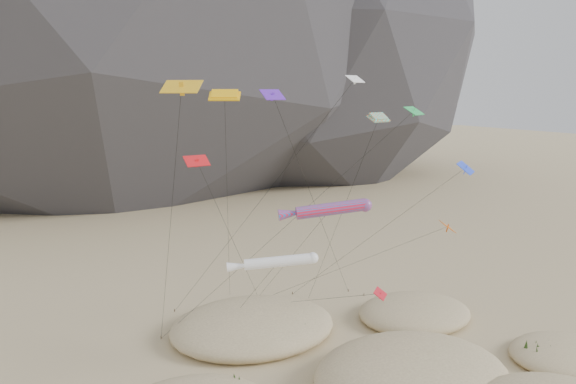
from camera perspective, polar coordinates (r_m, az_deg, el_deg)
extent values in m
ellipsoid|color=black|center=(158.85, 2.06, 15.86)|extent=(130.55, 126.41, 100.00)
ellipsoid|color=#CCB789|center=(46.23, 12.45, -17.83)|extent=(15.70, 13.34, 4.25)
ellipsoid|color=#CCB789|center=(55.00, 26.19, -14.56)|extent=(9.60, 8.16, 1.89)
ellipsoid|color=#CCB789|center=(54.32, -3.59, -13.42)|extent=(15.75, 13.39, 3.30)
ellipsoid|color=#CCB789|center=(58.84, 12.74, -11.89)|extent=(11.66, 9.91, 2.68)
ellipsoid|color=black|center=(45.21, 10.36, -18.23)|extent=(3.91, 3.35, 1.17)
ellipsoid|color=black|center=(48.16, 13.20, -16.60)|extent=(2.37, 2.03, 0.71)
ellipsoid|color=black|center=(54.27, 23.91, -14.51)|extent=(2.57, 2.20, 0.77)
ellipsoid|color=black|center=(52.85, -1.62, -13.80)|extent=(2.84, 2.43, 0.85)
ellipsoid|color=black|center=(52.68, 0.89, -13.99)|extent=(2.34, 2.00, 0.70)
ellipsoid|color=black|center=(59.32, 10.73, -11.53)|extent=(2.09, 1.79, 0.63)
ellipsoid|color=black|center=(57.40, 11.65, -12.43)|extent=(2.11, 1.80, 0.63)
cylinder|color=#3F2D1E|center=(55.96, -4.04, -13.35)|extent=(0.08, 0.08, 0.30)
cylinder|color=#3F2D1E|center=(62.27, -2.89, -10.82)|extent=(0.08, 0.08, 0.30)
cylinder|color=#3F2D1E|center=(61.02, -2.56, -11.27)|extent=(0.08, 0.08, 0.30)
cylinder|color=#3F2D1E|center=(63.93, 0.45, -10.23)|extent=(0.08, 0.08, 0.30)
cylinder|color=#3F2D1E|center=(65.05, 6.14, -9.93)|extent=(0.08, 0.08, 0.30)
cylinder|color=#3F2D1E|center=(60.40, -11.45, -11.71)|extent=(0.08, 0.08, 0.30)
cylinder|color=#3F2D1E|center=(64.08, 7.72, -10.28)|extent=(0.08, 0.08, 0.30)
cylinder|color=#3F2D1E|center=(54.59, -12.77, -14.22)|extent=(0.08, 0.08, 0.30)
cylinder|color=red|center=(43.17, 4.38, -1.72)|extent=(5.48, 2.81, 1.55)
sphere|color=red|center=(43.74, 7.85, -1.34)|extent=(1.04, 1.04, 1.04)
cone|color=red|center=(42.73, 0.47, -2.19)|extent=(2.41, 1.61, 1.11)
cylinder|color=black|center=(51.75, -0.36, -7.44)|extent=(0.25, 16.12, 13.62)
cylinder|color=white|center=(44.54, -0.96, -7.08)|extent=(5.40, 2.84, 1.24)
sphere|color=white|center=(44.77, 2.53, -6.71)|extent=(0.91, 0.91, 0.91)
cone|color=white|center=(44.49, -4.82, -7.50)|extent=(2.35, 1.55, 0.93)
cylinder|color=black|center=(50.98, -3.73, -10.32)|extent=(0.27, 11.41, 9.29)
cube|color=#EBAA0C|center=(43.83, -6.46, 9.65)|extent=(2.57, 2.02, 0.72)
cube|color=#EBAA0C|center=(43.83, -6.46, 9.89)|extent=(2.15, 1.65, 0.70)
cylinder|color=black|center=(53.24, -6.15, -2.25)|extent=(6.04, 15.20, 22.14)
cube|color=#F65819|center=(47.22, 9.19, 7.38)|extent=(2.33, 1.51, 0.61)
cube|color=#F65819|center=(47.21, 9.20, 7.62)|extent=(1.96, 1.23, 0.60)
cylinder|color=black|center=(54.34, 5.16, -2.97)|extent=(1.04, 13.25, 20.29)
cube|color=blue|center=(48.20, 17.60, 2.35)|extent=(2.55, 2.30, 0.91)
cube|color=blue|center=(48.22, 17.59, 2.18)|extent=(0.39, 0.39, 0.78)
cylinder|color=black|center=(55.14, 7.88, -4.93)|extent=(5.88, 19.25, 16.28)
cube|color=gold|center=(38.58, -10.76, 10.48)|extent=(2.93, 2.71, 0.88)
cube|color=gold|center=(38.58, -10.75, 10.25)|extent=(0.38, 0.36, 0.90)
cylinder|color=black|center=(45.55, -11.93, -4.09)|extent=(0.76, 11.43, 22.77)
cube|color=#521EAF|center=(44.67, -1.57, 9.86)|extent=(2.14, 1.39, 0.83)
cube|color=#521EAF|center=(44.67, -1.57, 9.66)|extent=(0.29, 0.33, 0.66)
cylinder|color=black|center=(53.96, 3.00, -1.95)|extent=(14.58, 10.52, 22.19)
cube|color=white|center=(49.23, 6.85, 11.33)|extent=(1.96, 1.50, 0.63)
cube|color=white|center=(49.22, 6.84, 11.16)|extent=(0.26, 0.24, 0.60)
cylinder|color=black|center=(53.05, -3.24, -1.45)|extent=(12.80, 13.39, 23.48)
cube|color=red|center=(39.21, -9.26, 3.14)|extent=(1.79, 1.04, 0.70)
cube|color=red|center=(39.23, -9.25, 2.92)|extent=(0.23, 0.25, 0.58)
cylinder|color=black|center=(50.33, -5.37, -5.49)|extent=(11.93, 15.94, 17.74)
cube|color=#DE5B0B|center=(55.05, 15.90, -3.40)|extent=(2.02, 2.44, 0.80)
cube|color=#DE5B0B|center=(55.08, 15.89, -3.55)|extent=(0.32, 0.34, 0.74)
cylinder|color=black|center=(57.78, 6.00, -7.48)|extent=(13.07, 14.25, 9.88)
cube|color=green|center=(53.14, 12.69, 8.06)|extent=(2.55, 2.14, 0.76)
cube|color=green|center=(53.14, 12.69, 7.89)|extent=(0.33, 0.30, 0.78)
cylinder|color=black|center=(51.57, -0.08, -3.37)|extent=(22.25, 7.70, 20.69)
cube|color=red|center=(45.36, 9.36, -10.15)|extent=(1.74, 1.70, 0.60)
cube|color=red|center=(45.41, 9.35, -10.33)|extent=(0.26, 0.26, 0.55)
cylinder|color=black|center=(52.93, 2.53, -10.90)|extent=(2.02, 17.70, 6.80)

